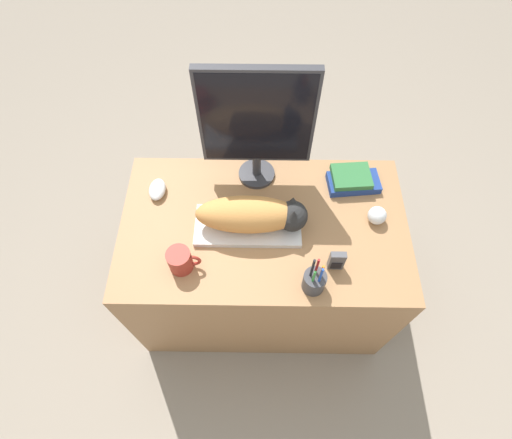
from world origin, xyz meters
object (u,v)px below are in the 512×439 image
Objects in this scene: coffee_mug at (181,260)px; baseball at (377,215)px; book_stack at (353,180)px; keyboard at (248,226)px; monitor at (257,122)px; phone at (337,261)px; cat at (256,215)px; pen_cup at (314,281)px; computer_mouse at (157,189)px.

baseball is at bearing 15.78° from coffee_mug.
coffee_mug is at bearing -150.05° from book_stack.
monitor is at bearing 83.19° from keyboard.
keyboard is at bearing 153.08° from phone.
pen_cup reaches higher than cat.
pen_cup is (0.21, -0.25, -0.05)m from cat.
computer_mouse is (-0.41, -0.09, -0.29)m from monitor.
pen_cup is at bearing -112.52° from book_stack.
cat is 0.34m from monitor.
pen_cup is at bearing -133.12° from baseball.
computer_mouse is at bearing 112.51° from coffee_mug.
baseball is at bearing 46.88° from pen_cup.
book_stack is at bearing 26.57° from keyboard.
pen_cup reaches higher than book_stack.
computer_mouse is 1.48× the size of baseball.
cat is at bearing -89.92° from monitor.
cat reaches higher than keyboard.
pen_cup is at bearing -8.60° from coffee_mug.
phone is (0.57, 0.01, 0.00)m from coffee_mug.
computer_mouse is 0.78m from phone.
monitor is 0.58m from phone.
monitor reaches higher than pen_cup.
keyboard is 0.37m from phone.
phone is at bearing -55.07° from monitor.
monitor reaches higher than computer_mouse.
keyboard is 5.68× the size of baseball.
monitor is (-0.00, 0.26, 0.22)m from cat.
phone reaches higher than keyboard.
baseball is (0.89, -0.12, 0.02)m from computer_mouse.
computer_mouse is at bearing 172.04° from baseball.
cat is 0.33m from coffee_mug.
coffee_mug is (0.14, -0.34, 0.03)m from computer_mouse.
keyboard is 0.98× the size of cat.
monitor is at bearing 174.02° from book_stack.
pen_cup is at bearing -33.33° from computer_mouse.
baseball reaches higher than keyboard.
keyboard is 3.38× the size of coffee_mug.
book_stack is at bearing 28.33° from cat.
book_stack is (-0.08, 0.18, -0.01)m from baseball.
book_stack is (0.68, 0.39, -0.02)m from coffee_mug.
book_stack is (0.43, 0.22, 0.02)m from keyboard.
phone is at bearing -105.37° from book_stack.
coffee_mug is (-0.24, -0.17, 0.04)m from keyboard.
book_stack is at bearing 29.95° from coffee_mug.
cat is at bearing -0.00° from keyboard.
baseball is at bearing 4.49° from keyboard.
keyboard is at bearing -96.81° from monitor.
keyboard is 0.09m from cat.
keyboard is 2.03× the size of pen_cup.
cat is at bearing 130.68° from pen_cup.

